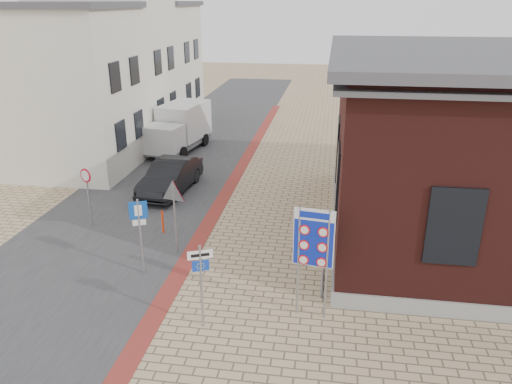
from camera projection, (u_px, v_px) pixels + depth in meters
The scene contains 16 objects.
ground at pixel (225, 317), 14.07m from camera, with size 120.00×120.00×0.00m, color tan.
road_strip at pixel (186, 155), 28.68m from camera, with size 7.00×60.00×0.02m, color #38383A.
curb_strip at pixel (228, 189), 23.57m from camera, with size 0.60×40.00×0.02m, color maroon.
brick_building at pixel (508, 145), 17.99m from camera, with size 13.00×13.00×6.80m.
townhouse_near at pixel (60, 89), 25.20m from camera, with size 7.40×6.40×8.30m.
townhouse_mid at pixel (110, 66), 30.59m from camera, with size 7.40×6.40×9.10m.
townhouse_far at pixel (145, 62), 36.26m from camera, with size 7.40×6.40×8.30m.
bike_rack at pixel (323, 277), 15.63m from camera, with size 0.08×1.80×0.60m.
sedan at pixel (170, 176), 23.07m from camera, with size 1.58×4.53×1.49m, color black.
box_truck at pixel (179, 128), 29.24m from camera, with size 2.85×5.38×2.67m.
border_sign at pixel (314, 240), 13.34m from camera, with size 1.11×0.21×3.27m.
essen_sign at pixel (201, 274), 13.13m from camera, with size 0.63×0.30×2.47m.
parking_sign at pixel (139, 224), 15.72m from camera, with size 0.54×0.27×2.61m.
yield_sign at pixel (174, 199), 16.91m from camera, with size 0.94×0.27×2.68m.
speed_sign at pixel (88, 188), 19.20m from camera, with size 0.53×0.26×2.40m.
bollard at pixel (163, 222), 19.01m from camera, with size 0.08×0.08×0.91m, color #FF3A0D.
Camera 1 is at (2.66, -11.58, 8.38)m, focal length 35.00 mm.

